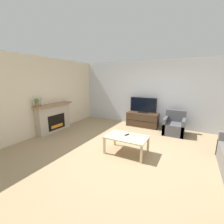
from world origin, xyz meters
TOP-DOWN VIEW (x-y plane):
  - ground_plane at (0.00, 0.00)m, footprint 24.00×24.00m
  - wall_back at (0.00, 2.64)m, footprint 12.00×0.06m
  - wall_left at (-3.21, 0.00)m, footprint 0.06×12.00m
  - fireplace at (-3.03, 0.13)m, footprint 0.41×1.49m
  - mantel_vase_left at (-3.02, -0.32)m, footprint 0.08×0.08m
  - potted_plant at (-3.02, -0.50)m, footprint 0.15×0.15m
  - tv_stand at (-0.27, 2.31)m, footprint 1.28×0.51m
  - tv at (-0.27, 2.31)m, footprint 1.09×0.18m
  - armchair at (1.00, 2.00)m, footprint 0.70×0.76m
  - coffee_table at (0.05, -0.17)m, footprint 1.09×0.68m
  - remote at (0.02, -0.08)m, footprint 0.09×0.15m

SIDE VIEW (x-z plane):
  - ground_plane at x=0.00m, z-range 0.00..0.00m
  - armchair at x=1.00m, z-range -0.14..0.69m
  - tv_stand at x=-0.27m, z-range 0.00..0.58m
  - coffee_table at x=0.05m, z-range 0.18..0.66m
  - remote at x=0.02m, z-range 0.47..0.49m
  - fireplace at x=-3.03m, z-range 0.01..1.07m
  - tv at x=-0.27m, z-range 0.56..1.19m
  - mantel_vase_left at x=-3.02m, z-range 1.05..1.34m
  - potted_plant at x=-3.02m, z-range 1.08..1.35m
  - wall_back at x=0.00m, z-range 0.00..2.70m
  - wall_left at x=-3.21m, z-range 0.00..2.70m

